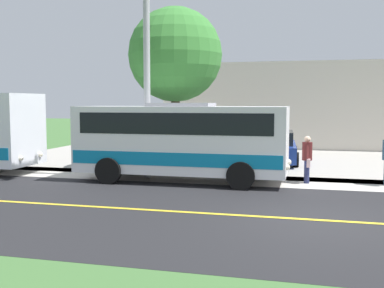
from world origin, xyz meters
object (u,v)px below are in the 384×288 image
Objects in this scene: pedestrian_waiting at (307,158)px; parked_car_near at (275,148)px; shuttle_bus_front at (182,138)px; tree_curbside at (175,55)px; commercial_building at (317,105)px; street_light_pole at (146,49)px.

pedestrian_waiting reaches higher than parked_car_near.
shuttle_bus_front is 4.44m from tree_curbside.
commercial_building is at bearing 169.87° from parked_car_near.
street_light_pole is at bearing -8.39° from tree_curbside.
pedestrian_waiting is 6.85m from street_light_pole.
pedestrian_waiting is 0.09× the size of commercial_building.
shuttle_bus_front is 4.57× the size of pedestrian_waiting.
parked_car_near is 0.24× the size of commercial_building.
parked_car_near is at bearing -10.13° from commercial_building.
shuttle_bus_front is at bearing -15.84° from commercial_building.
street_light_pole is at bearing -20.74° from commercial_building.
pedestrian_waiting is 0.24× the size of tree_curbside.
tree_curbside is (-2.52, 0.37, 0.02)m from street_light_pole.
commercial_building is (-11.11, 1.99, 1.87)m from parked_car_near.
street_light_pole reaches higher than pedestrian_waiting.
pedestrian_waiting is at bearing 67.18° from tree_curbside.
commercial_building reaches higher than pedestrian_waiting.
tree_curbside is (-2.93, -1.08, 3.16)m from shuttle_bus_front.
street_light_pole reaches higher than shuttle_bus_front.
street_light_pole reaches higher than commercial_building.
parked_car_near is at bearing 126.57° from tree_curbside.
tree_curbside is at bearing -22.79° from commercial_building.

